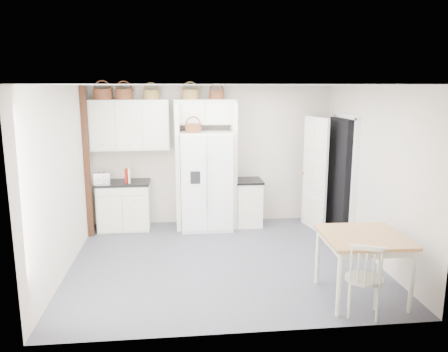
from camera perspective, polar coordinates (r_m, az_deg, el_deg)
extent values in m
plane|color=#3B3C44|center=(6.72, -0.06, -10.94)|extent=(4.50, 4.50, 0.00)
plane|color=white|center=(6.21, -0.06, 11.81)|extent=(4.50, 4.50, 0.00)
plane|color=beige|center=(8.30, -1.52, 2.74)|extent=(4.50, 0.00, 4.50)
plane|color=beige|center=(6.50, -20.18, -0.45)|extent=(0.00, 4.00, 4.00)
plane|color=beige|center=(6.94, 18.74, 0.38)|extent=(0.00, 4.00, 4.00)
cube|color=white|center=(7.98, -2.35, -0.60)|extent=(0.92, 0.74, 1.79)
cube|color=white|center=(8.22, -12.89, -3.88)|extent=(0.91, 0.58, 0.85)
cube|color=white|center=(8.27, 3.15, -3.57)|extent=(0.47, 0.57, 0.83)
cube|color=olive|center=(5.74, 17.52, -11.18)|extent=(1.01, 1.01, 0.81)
cube|color=white|center=(5.34, 17.84, -12.64)|extent=(0.54, 0.52, 0.87)
cube|color=black|center=(8.12, -13.03, -0.87)|extent=(0.95, 0.62, 0.04)
cube|color=black|center=(8.17, 3.19, -0.63)|extent=(0.51, 0.60, 0.04)
cube|color=silver|center=(8.06, -15.67, -0.26)|extent=(0.30, 0.19, 0.19)
cube|color=#A2130D|center=(8.00, -12.51, 0.06)|extent=(0.08, 0.18, 0.26)
cube|color=beige|center=(8.00, -12.36, 0.08)|extent=(0.08, 0.18, 0.26)
cylinder|color=#55261B|center=(8.11, -15.57, 10.24)|extent=(0.33, 0.33, 0.19)
cylinder|color=#55261B|center=(8.06, -12.93, 10.36)|extent=(0.32, 0.32, 0.19)
cylinder|color=brown|center=(8.02, -9.47, 10.42)|extent=(0.29, 0.29, 0.17)
cylinder|color=brown|center=(8.01, -4.41, 10.57)|extent=(0.31, 0.31, 0.17)
cylinder|color=#55261B|center=(8.04, -0.97, 10.54)|extent=(0.28, 0.28, 0.16)
cylinder|color=#55261B|center=(7.72, -4.04, 6.26)|extent=(0.29, 0.29, 0.15)
cube|color=white|center=(8.08, -12.18, 6.53)|extent=(1.40, 0.34, 0.90)
cube|color=white|center=(8.03, -2.53, 8.36)|extent=(1.12, 0.34, 0.45)
cube|color=white|center=(8.00, -6.06, 1.26)|extent=(0.08, 0.60, 2.30)
cube|color=white|center=(8.07, 1.21, 1.41)|extent=(0.08, 0.60, 2.30)
cube|color=black|center=(7.79, -17.48, 1.62)|extent=(0.09, 0.09, 2.60)
cube|color=black|center=(7.86, 15.00, -0.19)|extent=(0.18, 0.85, 2.05)
cube|color=white|center=(8.05, 11.76, 0.24)|extent=(0.21, 0.79, 2.05)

